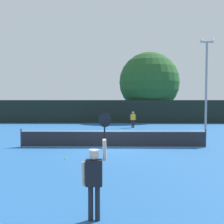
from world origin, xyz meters
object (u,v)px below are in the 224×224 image
at_px(player_serving, 95,174).
at_px(light_pole, 206,79).
at_px(parked_car_near, 183,113).
at_px(player_receiving, 133,118).
at_px(large_tree, 149,82).
at_px(tennis_ball, 65,158).

xyz_separation_m(player_serving, light_pole, (8.11, 16.48, 3.38)).
bearing_deg(light_pole, parked_car_near, 82.43).
xyz_separation_m(player_receiving, light_pole, (5.94, -3.40, 3.54)).
height_order(large_tree, parked_car_near, large_tree).
bearing_deg(player_receiving, large_tree, -107.16).
bearing_deg(light_pole, tennis_ball, -134.30).
xyz_separation_m(player_receiving, parked_car_near, (8.07, 12.65, -0.16)).
relative_size(light_pole, parked_car_near, 1.79).
xyz_separation_m(player_serving, large_tree, (4.80, 28.39, 3.86)).
xyz_separation_m(tennis_ball, large_tree, (6.68, 22.15, 4.93)).
bearing_deg(large_tree, light_pole, -74.50).
xyz_separation_m(player_serving, parked_car_near, (10.24, 32.52, -0.32)).
bearing_deg(player_serving, light_pole, 63.80).
relative_size(player_serving, light_pole, 0.32).
height_order(light_pole, parked_car_near, light_pole).
height_order(player_receiving, light_pole, light_pole).
relative_size(player_receiving, parked_car_near, 0.35).
relative_size(large_tree, parked_car_near, 2.01).
bearing_deg(light_pole, player_serving, -116.20).
height_order(player_serving, large_tree, large_tree).
relative_size(player_serving, player_receiving, 1.62).
xyz_separation_m(player_serving, player_receiving, (2.17, 19.87, -0.16)).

